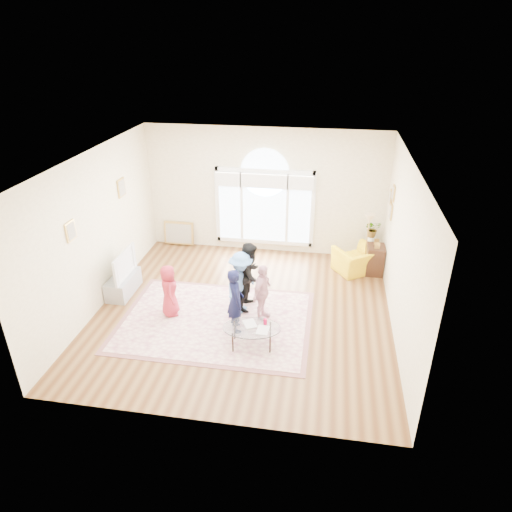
% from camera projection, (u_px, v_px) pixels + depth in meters
% --- Properties ---
extents(ground, '(6.00, 6.00, 0.00)m').
position_uv_depth(ground, '(243.00, 311.00, 9.49)').
color(ground, '#532F15').
rests_on(ground, ground).
extents(room_shell, '(6.00, 6.00, 6.00)m').
position_uv_depth(room_shell, '(264.00, 195.00, 11.28)').
color(room_shell, '#F8EEC6').
rests_on(room_shell, ground).
extents(area_rug, '(3.60, 2.60, 0.02)m').
position_uv_depth(area_rug, '(215.00, 321.00, 9.17)').
color(area_rug, beige).
rests_on(area_rug, ground).
extents(rug_border, '(3.80, 2.80, 0.01)m').
position_uv_depth(rug_border, '(215.00, 321.00, 9.17)').
color(rug_border, '#875452').
rests_on(rug_border, ground).
extents(tv_console, '(0.45, 1.00, 0.42)m').
position_uv_depth(tv_console, '(123.00, 284.00, 10.06)').
color(tv_console, '#9A9DA2').
rests_on(tv_console, ground).
extents(television, '(0.17, 1.03, 0.60)m').
position_uv_depth(television, '(121.00, 264.00, 9.83)').
color(television, black).
rests_on(television, tv_console).
extents(coffee_table, '(1.13, 0.80, 0.54)m').
position_uv_depth(coffee_table, '(252.00, 328.00, 8.28)').
color(coffee_table, silver).
rests_on(coffee_table, ground).
extents(armchair, '(1.25, 1.22, 0.62)m').
position_uv_depth(armchair, '(357.00, 260.00, 10.89)').
color(armchair, gold).
rests_on(armchair, ground).
extents(side_cabinet, '(0.40, 0.50, 0.70)m').
position_uv_depth(side_cabinet, '(375.00, 260.00, 10.82)').
color(side_cabinet, black).
rests_on(side_cabinet, ground).
extents(floor_lamp, '(0.28, 0.28, 1.51)m').
position_uv_depth(floor_lamp, '(369.00, 223.00, 10.40)').
color(floor_lamp, black).
rests_on(floor_lamp, ground).
extents(plant_pedestal, '(0.20, 0.20, 0.70)m').
position_uv_depth(plant_pedestal, '(370.00, 249.00, 11.32)').
color(plant_pedestal, white).
rests_on(plant_pedestal, ground).
extents(potted_plant, '(0.45, 0.42, 0.42)m').
position_uv_depth(potted_plant, '(373.00, 229.00, 11.07)').
color(potted_plant, '#33722D').
rests_on(potted_plant, plant_pedestal).
extents(leaning_picture, '(0.80, 0.14, 0.62)m').
position_uv_depth(leaning_picture, '(180.00, 245.00, 12.38)').
color(leaning_picture, tan).
rests_on(leaning_picture, ground).
extents(child_red, '(0.53, 0.63, 1.10)m').
position_uv_depth(child_red, '(169.00, 291.00, 9.14)').
color(child_red, '#A32332').
rests_on(child_red, area_rug).
extents(child_navy, '(0.48, 0.56, 1.31)m').
position_uv_depth(child_navy, '(235.00, 301.00, 8.60)').
color(child_navy, '#0F1233').
rests_on(child_navy, area_rug).
extents(child_black, '(0.66, 0.79, 1.45)m').
position_uv_depth(child_black, '(250.00, 276.00, 9.32)').
color(child_black, black).
rests_on(child_black, area_rug).
extents(child_pink, '(0.48, 0.75, 1.19)m').
position_uv_depth(child_pink, '(262.00, 293.00, 8.97)').
color(child_pink, '#E5A5B6').
rests_on(child_pink, area_rug).
extents(child_blue, '(0.78, 0.98, 1.33)m').
position_uv_depth(child_blue, '(241.00, 283.00, 9.19)').
color(child_blue, '#588DD4').
rests_on(child_blue, area_rug).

